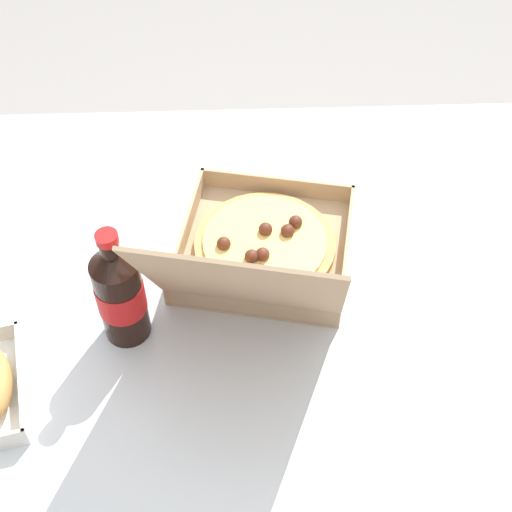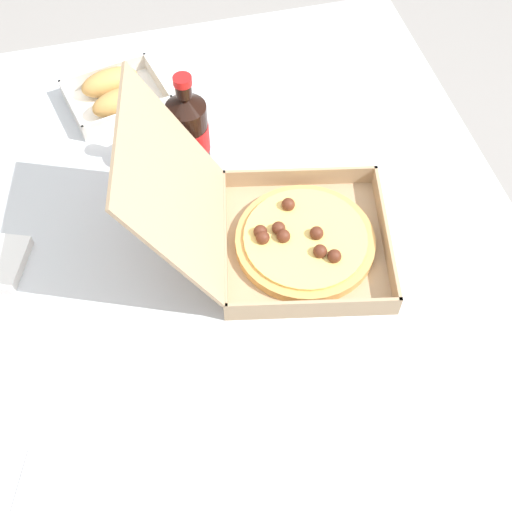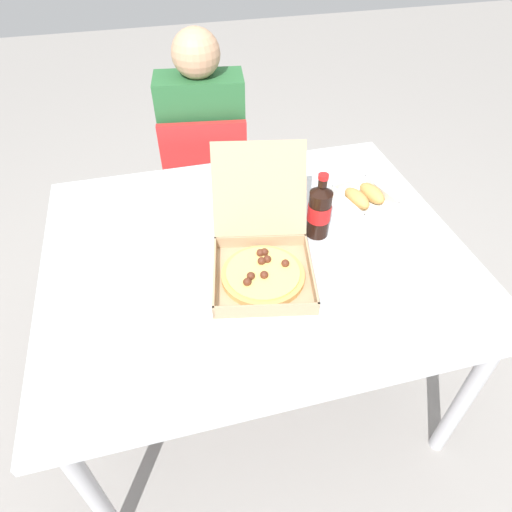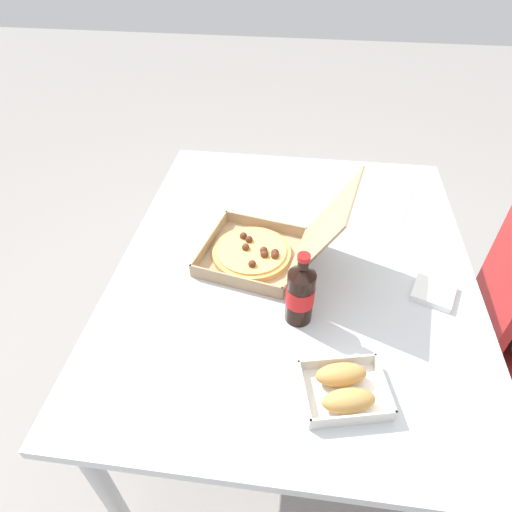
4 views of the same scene
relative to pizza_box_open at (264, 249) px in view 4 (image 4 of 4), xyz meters
The scene contains 7 objects.
ground_plane 0.76m from the pizza_box_open, 88.07° to the left, with size 10.00×10.00×0.00m, color gray.
dining_table 0.15m from the pizza_box_open, 88.07° to the left, with size 1.30×1.07×0.71m.
pizza_box_open is the anchor object (origin of this frame).
bread_side_box 0.49m from the pizza_box_open, 28.44° to the left, with size 0.19×0.22×0.06m.
cola_bottle 0.25m from the pizza_box_open, 28.77° to the left, with size 0.07×0.07×0.22m.
paper_menu 0.56m from the pizza_box_open, 132.60° to the left, with size 0.21×0.15×0.00m, color white.
napkin_pile 0.50m from the pizza_box_open, 80.50° to the left, with size 0.11×0.11×0.02m, color white.
Camera 4 is at (0.97, 0.01, 1.61)m, focal length 30.17 mm.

